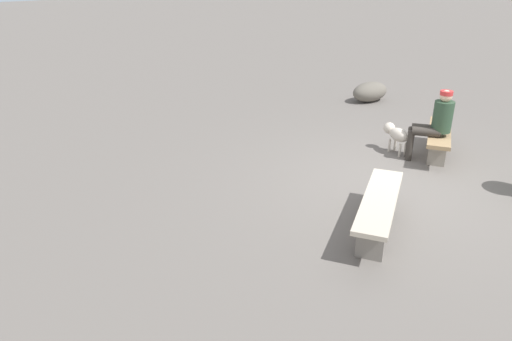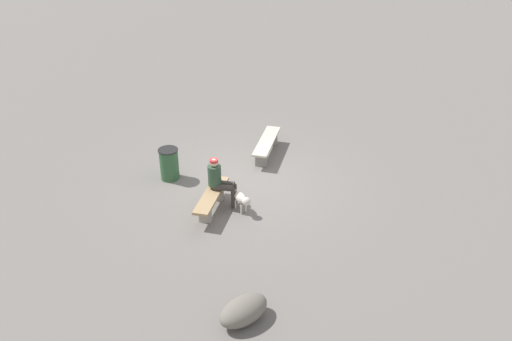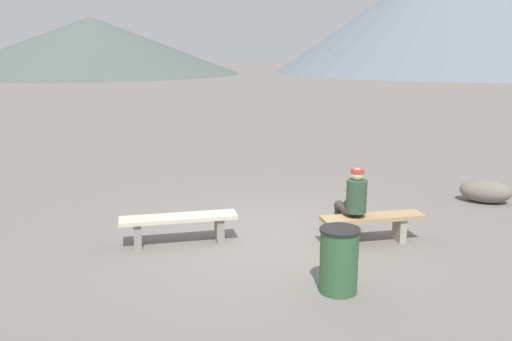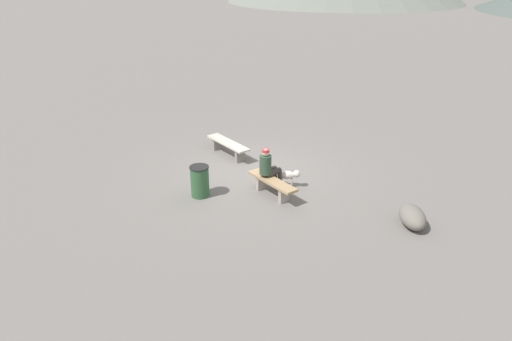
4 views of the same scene
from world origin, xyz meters
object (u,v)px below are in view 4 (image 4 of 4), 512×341
object	(u,v)px
trash_bin	(200,181)
bench_left	(228,146)
dog	(289,175)
boulder	(412,217)
bench_right	(272,184)
seated_person	(268,167)

from	to	relation	value
trash_bin	bench_left	bearing A→B (deg)	139.94
dog	trash_bin	bearing A→B (deg)	-160.69
boulder	dog	bearing A→B (deg)	-154.86
bench_right	trash_bin	distance (m)	1.90
bench_right	trash_bin	size ratio (longest dim) A/B	2.01
dog	boulder	bearing A→B (deg)	-30.06
bench_right	bench_left	bearing A→B (deg)	167.99
bench_left	trash_bin	distance (m)	2.82
dog	trash_bin	size ratio (longest dim) A/B	0.70
bench_left	seated_person	world-z (taller)	seated_person
bench_left	boulder	bearing A→B (deg)	9.25
bench_left	seated_person	distance (m)	2.76
trash_bin	boulder	bearing A→B (deg)	45.38
trash_bin	dog	bearing A→B (deg)	74.51
bench_left	dog	distance (m)	2.86
dog	trash_bin	distance (m)	2.44
bench_right	dog	size ratio (longest dim) A/B	2.88
boulder	trash_bin	bearing A→B (deg)	-134.62
bench_left	seated_person	xyz separation A→B (m)	(2.73, -0.08, 0.37)
dog	bench_left	bearing A→B (deg)	135.61
bench_right	boulder	xyz separation A→B (m)	(2.87, 2.13, -0.10)
bench_right	seated_person	world-z (taller)	seated_person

